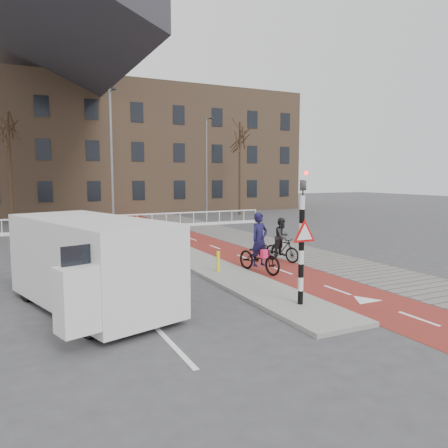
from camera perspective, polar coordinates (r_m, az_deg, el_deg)
name	(u,v)px	position (r m, az deg, el deg)	size (l,w,h in m)	color
ground	(278,288)	(13.91, 7.08, -8.33)	(120.00, 120.00, 0.00)	#38383A
bike_lane	(199,242)	(23.30, -3.25, -2.31)	(2.50, 60.00, 0.01)	maroon
sidewalk	(245,238)	(24.50, 2.80, -1.88)	(3.00, 60.00, 0.01)	slate
curb_island	(206,265)	(17.01, -2.30, -5.37)	(1.80, 16.00, 0.12)	gray
traffic_signal	(302,234)	(11.55, 10.17, -1.33)	(0.80, 0.80, 3.68)	black
bollard	(218,261)	(15.51, -0.76, -4.91)	(0.12, 0.12, 0.73)	#F3ED0D
cyclist_near	(259,252)	(15.90, 4.64, -3.71)	(1.17, 2.23, 2.18)	black
cyclist_far	(282,243)	(17.96, 7.56, -2.54)	(1.04, 1.71, 1.80)	black
van	(90,262)	(11.98, -17.05, -4.76)	(3.77, 6.00, 2.40)	silver
railing	(57,228)	(28.55, -20.99, -0.52)	(28.00, 0.10, 0.99)	silver
townhouse_row	(61,128)	(43.70, -20.48, 11.61)	(46.00, 10.00, 15.90)	#7F6047
tree_mid	(10,169)	(34.88, -26.15, 6.47)	(0.23, 0.23, 7.96)	black
tree_right	(240,169)	(39.41, 2.11, 7.22)	(0.24, 0.24, 8.22)	black
streetlight_near	(112,167)	(23.86, -14.43, 7.25)	(0.12, 0.12, 7.94)	slate
streetlight_right	(207,169)	(35.65, -2.30, 7.22)	(0.12, 0.12, 8.11)	slate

